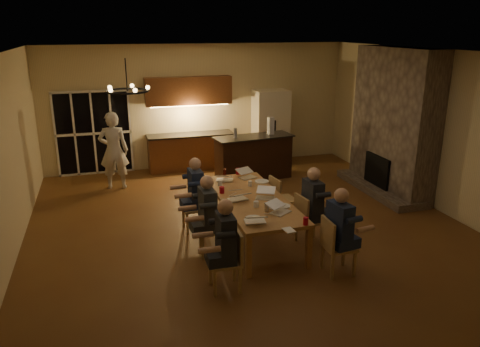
% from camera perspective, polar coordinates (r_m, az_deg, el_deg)
% --- Properties ---
extents(floor, '(9.00, 9.00, 0.00)m').
position_cam_1_polar(floor, '(8.75, 1.32, -6.91)').
color(floor, brown).
rests_on(floor, ground).
extents(back_wall, '(8.00, 0.04, 3.20)m').
position_cam_1_polar(back_wall, '(12.50, -5.09, 8.17)').
color(back_wall, '#CBBA90').
rests_on(back_wall, ground).
extents(left_wall, '(0.04, 9.00, 3.20)m').
position_cam_1_polar(left_wall, '(7.98, -27.23, 0.90)').
color(left_wall, '#CBBA90').
rests_on(left_wall, ground).
extents(right_wall, '(0.04, 9.00, 3.20)m').
position_cam_1_polar(right_wall, '(10.17, 23.54, 4.62)').
color(right_wall, '#CBBA90').
rests_on(right_wall, ground).
extents(ceiling, '(8.00, 9.00, 0.04)m').
position_cam_1_polar(ceiling, '(7.97, 1.48, 14.66)').
color(ceiling, white).
rests_on(ceiling, back_wall).
extents(french_doors, '(1.86, 0.08, 2.10)m').
position_cam_1_polar(french_doors, '(12.31, -17.40, 4.68)').
color(french_doors, black).
rests_on(french_doors, ground).
extents(fireplace, '(0.58, 2.50, 3.20)m').
position_cam_1_polar(fireplace, '(10.91, 18.25, 5.99)').
color(fireplace, '#76695D').
rests_on(fireplace, ground).
extents(kitchenette, '(2.24, 0.68, 2.40)m').
position_cam_1_polar(kitchenette, '(12.21, -6.11, 6.01)').
color(kitchenette, brown).
rests_on(kitchenette, ground).
extents(refrigerator, '(0.90, 0.68, 2.00)m').
position_cam_1_polar(refrigerator, '(12.78, 3.74, 5.67)').
color(refrigerator, '#EEE4C7').
rests_on(refrigerator, ground).
extents(dining_table, '(1.10, 2.80, 0.75)m').
position_cam_1_polar(dining_table, '(8.33, 1.47, -5.38)').
color(dining_table, '#AA8044').
rests_on(dining_table, ground).
extents(bar_island, '(1.99, 0.91, 1.08)m').
position_cam_1_polar(bar_island, '(11.46, 1.66, 1.94)').
color(bar_island, black).
rests_on(bar_island, ground).
extents(chair_left_near, '(0.46, 0.46, 0.89)m').
position_cam_1_polar(chair_left_near, '(6.73, -1.89, -10.59)').
color(chair_left_near, tan).
rests_on(chair_left_near, ground).
extents(chair_left_mid, '(0.49, 0.49, 0.89)m').
position_cam_1_polar(chair_left_mid, '(7.73, -3.42, -6.74)').
color(chair_left_mid, tan).
rests_on(chair_left_mid, ground).
extents(chair_left_far, '(0.45, 0.45, 0.89)m').
position_cam_1_polar(chair_left_far, '(8.64, -5.56, -4.10)').
color(chair_left_far, tan).
rests_on(chair_left_far, ground).
extents(chair_right_near, '(0.45, 0.45, 0.89)m').
position_cam_1_polar(chair_right_near, '(7.31, 11.98, -8.63)').
color(chair_right_near, tan).
rests_on(chair_right_near, ground).
extents(chair_right_mid, '(0.49, 0.49, 0.89)m').
position_cam_1_polar(chair_right_mid, '(8.18, 8.64, -5.51)').
color(chair_right_mid, tan).
rests_on(chair_right_mid, ground).
extents(chair_right_far, '(0.49, 0.49, 0.89)m').
position_cam_1_polar(chair_right_far, '(9.04, 5.35, -3.10)').
color(chair_right_far, tan).
rests_on(chair_right_far, ground).
extents(person_left_near, '(0.62, 0.62, 1.38)m').
position_cam_1_polar(person_left_near, '(6.61, -1.74, -8.80)').
color(person_left_near, '#202229').
rests_on(person_left_near, ground).
extents(person_right_near, '(0.69, 0.69, 1.38)m').
position_cam_1_polar(person_right_near, '(7.17, 11.98, -7.00)').
color(person_right_near, '#1D2649').
rests_on(person_right_near, ground).
extents(person_left_mid, '(0.62, 0.62, 1.38)m').
position_cam_1_polar(person_left_mid, '(7.58, -3.95, -5.23)').
color(person_left_mid, '#34393D').
rests_on(person_left_mid, ground).
extents(person_right_mid, '(0.62, 0.62, 1.38)m').
position_cam_1_polar(person_right_mid, '(8.07, 8.80, -3.98)').
color(person_right_mid, '#202229').
rests_on(person_right_mid, ground).
extents(person_left_far, '(0.61, 0.61, 1.38)m').
position_cam_1_polar(person_left_far, '(8.57, -5.39, -2.54)').
color(person_left_far, '#1D2649').
rests_on(person_left_far, ground).
extents(standing_person, '(0.71, 0.51, 1.80)m').
position_cam_1_polar(standing_person, '(11.08, -15.14, 2.72)').
color(standing_person, silver).
rests_on(standing_person, ground).
extents(chandelier, '(0.60, 0.60, 0.03)m').
position_cam_1_polar(chandelier, '(6.83, -13.57, 9.75)').
color(chandelier, black).
rests_on(chandelier, ceiling).
extents(laptop_a, '(0.36, 0.32, 0.23)m').
position_cam_1_polar(laptop_a, '(7.17, 1.84, -5.08)').
color(laptop_a, silver).
rests_on(laptop_a, dining_table).
extents(laptop_b, '(0.42, 0.41, 0.23)m').
position_cam_1_polar(laptop_b, '(7.53, 4.98, -4.00)').
color(laptop_b, silver).
rests_on(laptop_b, dining_table).
extents(laptop_c, '(0.37, 0.34, 0.23)m').
position_cam_1_polar(laptop_c, '(8.07, -0.30, -2.44)').
color(laptop_c, silver).
rests_on(laptop_c, dining_table).
extents(laptop_d, '(0.41, 0.40, 0.23)m').
position_cam_1_polar(laptop_d, '(8.13, 3.09, -2.31)').
color(laptop_d, silver).
rests_on(laptop_d, dining_table).
extents(laptop_e, '(0.40, 0.37, 0.23)m').
position_cam_1_polar(laptop_e, '(9.07, -1.89, -0.16)').
color(laptop_e, silver).
rests_on(laptop_e, dining_table).
extents(laptop_f, '(0.40, 0.37, 0.23)m').
position_cam_1_polar(laptop_f, '(9.22, 0.95, 0.13)').
color(laptop_f, silver).
rests_on(laptop_f, dining_table).
extents(mug_front, '(0.09, 0.09, 0.10)m').
position_cam_1_polar(mug_front, '(7.77, 1.98, -3.75)').
color(mug_front, white).
rests_on(mug_front, dining_table).
extents(mug_mid, '(0.07, 0.07, 0.10)m').
position_cam_1_polar(mug_mid, '(8.76, 1.22, -1.23)').
color(mug_mid, white).
rests_on(mug_mid, dining_table).
extents(mug_back, '(0.09, 0.09, 0.10)m').
position_cam_1_polar(mug_back, '(8.80, -2.46, -1.17)').
color(mug_back, white).
rests_on(mug_back, dining_table).
extents(redcup_near, '(0.08, 0.08, 0.12)m').
position_cam_1_polar(redcup_near, '(7.15, 8.02, -5.77)').
color(redcup_near, '#B30B1D').
rests_on(redcup_near, dining_table).
extents(redcup_mid, '(0.09, 0.09, 0.12)m').
position_cam_1_polar(redcup_mid, '(8.40, -2.23, -2.01)').
color(redcup_mid, '#B30B1D').
rests_on(redcup_mid, dining_table).
extents(redcup_far, '(0.10, 0.10, 0.12)m').
position_cam_1_polar(redcup_far, '(9.46, -0.21, 0.27)').
color(redcup_far, '#B30B1D').
rests_on(redcup_far, dining_table).
extents(can_silver, '(0.07, 0.07, 0.12)m').
position_cam_1_polar(can_silver, '(7.59, 3.27, -4.23)').
color(can_silver, '#B2B2B7').
rests_on(can_silver, dining_table).
extents(can_cola, '(0.07, 0.07, 0.12)m').
position_cam_1_polar(can_cola, '(9.43, -1.90, 0.19)').
color(can_cola, '#3F0F0C').
rests_on(can_cola, dining_table).
extents(plate_near, '(0.24, 0.24, 0.02)m').
position_cam_1_polar(plate_near, '(7.83, 5.28, -3.96)').
color(plate_near, white).
rests_on(plate_near, dining_table).
extents(plate_left, '(0.26, 0.26, 0.02)m').
position_cam_1_polar(plate_left, '(7.31, 1.65, -5.50)').
color(plate_left, white).
rests_on(plate_left, dining_table).
extents(plate_far, '(0.27, 0.27, 0.02)m').
position_cam_1_polar(plate_far, '(9.02, 2.68, -0.96)').
color(plate_far, white).
rests_on(plate_far, dining_table).
extents(notepad, '(0.16, 0.22, 0.01)m').
position_cam_1_polar(notepad, '(6.96, 5.99, -6.88)').
color(notepad, white).
rests_on(notepad, dining_table).
extents(bar_bottle, '(0.08, 0.08, 0.24)m').
position_cam_1_polar(bar_bottle, '(11.11, -0.58, 4.95)').
color(bar_bottle, '#99999E').
rests_on(bar_bottle, bar_island).
extents(bar_blender, '(0.15, 0.15, 0.42)m').
position_cam_1_polar(bar_blender, '(11.51, 3.76, 5.83)').
color(bar_blender, silver).
rests_on(bar_blender, bar_island).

